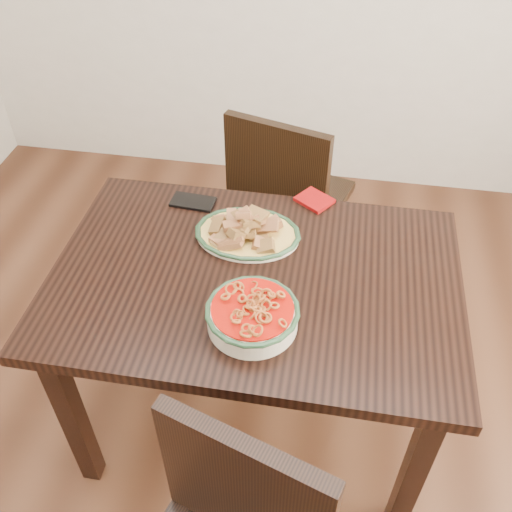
% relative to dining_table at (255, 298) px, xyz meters
% --- Properties ---
extents(floor, '(3.50, 3.50, 0.00)m').
position_rel_dining_table_xyz_m(floor, '(-0.05, -0.12, -0.65)').
color(floor, '#3D2113').
rests_on(floor, ground).
extents(dining_table, '(1.20, 0.80, 0.75)m').
position_rel_dining_table_xyz_m(dining_table, '(0.00, 0.00, 0.00)').
color(dining_table, black).
rests_on(dining_table, ground).
extents(chair_far, '(0.52, 0.52, 0.89)m').
position_rel_dining_table_xyz_m(chair_far, '(0.01, 0.73, -0.15)').
color(chair_far, black).
rests_on(chair_far, ground).
extents(fish_plate, '(0.33, 0.25, 0.11)m').
position_rel_dining_table_xyz_m(fish_plate, '(-0.05, 0.17, 0.14)').
color(fish_plate, beige).
rests_on(fish_plate, dining_table).
extents(noodle_bowl, '(0.25, 0.25, 0.08)m').
position_rel_dining_table_xyz_m(noodle_bowl, '(0.03, -0.18, 0.14)').
color(noodle_bowl, '#F1E7CC').
rests_on(noodle_bowl, dining_table).
extents(smartphone, '(0.15, 0.09, 0.01)m').
position_rel_dining_table_xyz_m(smartphone, '(-0.26, 0.31, 0.10)').
color(smartphone, black).
rests_on(smartphone, dining_table).
extents(napkin, '(0.14, 0.14, 0.01)m').
position_rel_dining_table_xyz_m(napkin, '(0.14, 0.38, 0.10)').
color(napkin, '#940A0A').
rests_on(napkin, dining_table).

